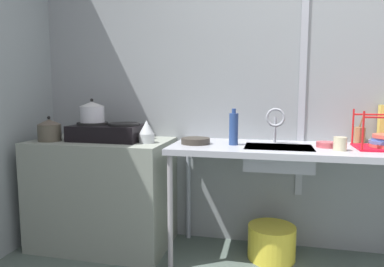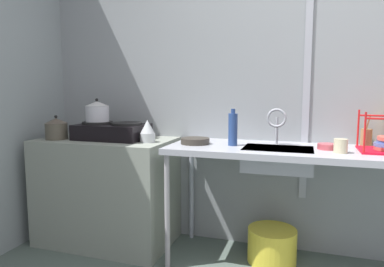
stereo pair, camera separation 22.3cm
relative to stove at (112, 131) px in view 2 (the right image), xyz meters
name	(u,v)px [view 2 (the right image)]	position (x,y,z in m)	size (l,w,h in m)	color
wall_back	(329,66)	(1.56, 0.35, 0.48)	(5.25, 0.10, 2.74)	gray
wall_metal_strip	(308,46)	(1.41, 0.29, 0.62)	(0.05, 0.01, 2.19)	#A7AAB4
counter_concrete	(107,190)	(-0.06, 0.00, -0.48)	(1.03, 0.60, 0.82)	gray
counter_sink	(289,157)	(1.32, 0.00, -0.12)	(1.60, 0.60, 0.82)	#A7AAB4
stove	(112,131)	(0.00, 0.00, 0.00)	(0.53, 0.34, 0.13)	black
pot_on_left_burner	(97,111)	(-0.13, 0.00, 0.15)	(0.18, 0.18, 0.18)	silver
pot_beside_stove	(56,129)	(-0.41, -0.13, 0.02)	(0.17, 0.17, 0.19)	#4F4A3D
percolator	(148,131)	(0.33, -0.06, 0.02)	(0.11, 0.11, 0.16)	silver
sink_basin	(278,159)	(1.25, -0.03, -0.14)	(0.44, 0.30, 0.15)	#A7AAB4
faucet	(277,121)	(1.22, 0.11, 0.10)	(0.13, 0.08, 0.25)	#A7AAB4
frying_pan	(195,141)	(0.68, -0.02, -0.04)	(0.20, 0.20, 0.04)	#36312A
cup_by_rack	(341,146)	(1.62, -0.09, -0.02)	(0.08, 0.08, 0.09)	beige
small_bowl_on_drainboard	(327,146)	(1.55, 0.02, -0.05)	(0.12, 0.12, 0.04)	#C04952
bottle_by_sink	(233,129)	(0.94, -0.01, 0.05)	(0.06, 0.06, 0.25)	navy
utensil_jar	(366,137)	(1.80, 0.24, 0.00)	(0.07, 0.07, 0.22)	#9C6E45
bucket_on_floor	(272,245)	(1.22, 0.05, -0.77)	(0.34, 0.34, 0.24)	yellow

